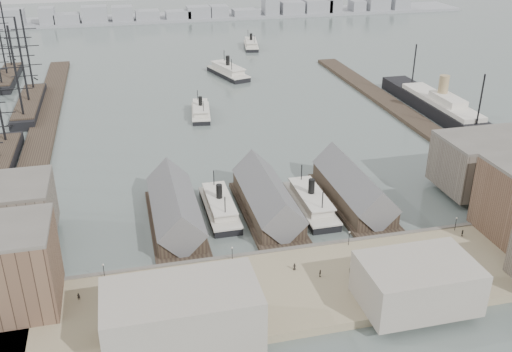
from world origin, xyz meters
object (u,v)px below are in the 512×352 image
object	(u,v)px
horse_cart_left	(134,299)
horse_cart_right	(389,271)
ferry_docked_west	(220,206)
ocean_steamer	(441,108)
horse_cart_center	(231,297)

from	to	relation	value
horse_cart_left	horse_cart_right	distance (m)	58.25
ferry_docked_west	ocean_steamer	size ratio (longest dim) A/B	0.31
ferry_docked_west	horse_cart_right	world-z (taller)	ferry_docked_west
ocean_steamer	horse_cart_center	bearing A→B (deg)	-136.96
ferry_docked_west	horse_cart_right	distance (m)	52.68
ocean_steamer	horse_cart_right	bearing A→B (deg)	-125.42
ocean_steamer	horse_cart_right	size ratio (longest dim) A/B	18.53
ocean_steamer	ferry_docked_west	bearing A→B (deg)	-149.98
horse_cart_left	horse_cart_center	xyz separation A→B (m)	(20.66, -4.11, 0.03)
ocean_steamer	horse_cart_center	world-z (taller)	ocean_steamer
horse_cart_right	horse_cart_center	bearing A→B (deg)	92.63
horse_cart_left	horse_cart_center	size ratio (longest dim) A/B	0.94
horse_cart_left	horse_cart_center	bearing A→B (deg)	-97.18
ferry_docked_west	horse_cart_center	xyz separation A→B (m)	(-5.28, -42.30, 0.56)
ocean_steamer	horse_cart_right	distance (m)	125.61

